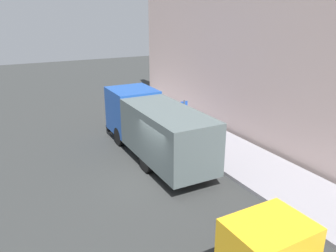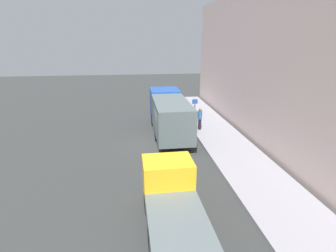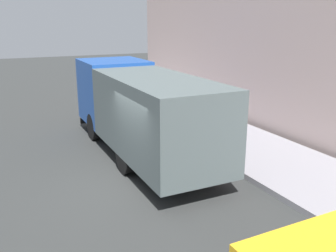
{
  "view_description": "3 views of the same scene",
  "coord_description": "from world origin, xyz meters",
  "px_view_note": "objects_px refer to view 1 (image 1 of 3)",
  "views": [
    {
      "loc": [
        -5.63,
        -11.92,
        7.07
      ],
      "look_at": [
        1.69,
        1.97,
        1.66
      ],
      "focal_mm": 35.61,
      "sensor_mm": 36.0,
      "label": 1
    },
    {
      "loc": [
        -1.51,
        -16.82,
        6.93
      ],
      "look_at": [
        0.76,
        0.45,
        1.22
      ],
      "focal_mm": 28.03,
      "sensor_mm": 36.0,
      "label": 2
    },
    {
      "loc": [
        -3.37,
        -9.05,
        4.5
      ],
      "look_at": [
        1.11,
        0.23,
        1.54
      ],
      "focal_mm": 39.51,
      "sensor_mm": 36.0,
      "label": 3
    }
  ],
  "objects_px": {
    "pedestrian_walking": "(194,128)",
    "street_sign_post": "(184,117)",
    "large_utility_truck": "(154,125)",
    "traffic_cone_orange": "(163,120)"
  },
  "relations": [
    {
      "from": "large_utility_truck",
      "to": "street_sign_post",
      "type": "xyz_separation_m",
      "value": [
        2.19,
        0.74,
        -0.09
      ]
    },
    {
      "from": "pedestrian_walking",
      "to": "street_sign_post",
      "type": "relative_size",
      "value": 0.74
    },
    {
      "from": "street_sign_post",
      "to": "traffic_cone_orange",
      "type": "bearing_deg",
      "value": 84.07
    },
    {
      "from": "pedestrian_walking",
      "to": "street_sign_post",
      "type": "distance_m",
      "value": 0.83
    },
    {
      "from": "traffic_cone_orange",
      "to": "large_utility_truck",
      "type": "bearing_deg",
      "value": -122.77
    },
    {
      "from": "large_utility_truck",
      "to": "traffic_cone_orange",
      "type": "distance_m",
      "value": 4.81
    },
    {
      "from": "large_utility_truck",
      "to": "traffic_cone_orange",
      "type": "relative_size",
      "value": 14.17
    },
    {
      "from": "large_utility_truck",
      "to": "pedestrian_walking",
      "type": "xyz_separation_m",
      "value": [
        2.48,
        0.12,
        -0.56
      ]
    },
    {
      "from": "pedestrian_walking",
      "to": "street_sign_post",
      "type": "bearing_deg",
      "value": 83.31
    },
    {
      "from": "large_utility_truck",
      "to": "traffic_cone_orange",
      "type": "height_order",
      "value": "large_utility_truck"
    }
  ]
}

